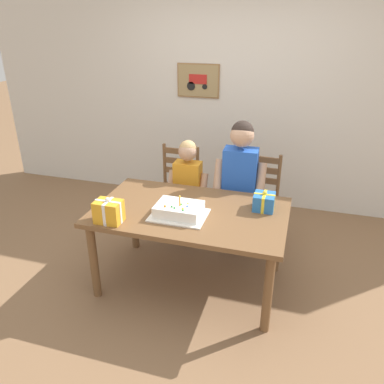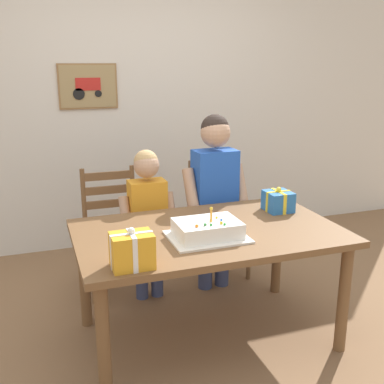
% 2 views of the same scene
% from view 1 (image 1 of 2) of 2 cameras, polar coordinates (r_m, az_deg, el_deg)
% --- Properties ---
extents(ground_plane, '(20.00, 20.00, 0.00)m').
position_cam_1_polar(ground_plane, '(3.55, -0.25, -13.15)').
color(ground_plane, '#846042').
extents(back_wall, '(6.40, 0.11, 2.60)m').
position_cam_1_polar(back_wall, '(4.68, 6.44, 13.71)').
color(back_wall, silver).
rests_on(back_wall, ground).
extents(dining_table, '(1.58, 0.96, 0.73)m').
position_cam_1_polar(dining_table, '(3.20, -0.27, -4.05)').
color(dining_table, brown).
rests_on(dining_table, ground).
extents(birthday_cake, '(0.44, 0.34, 0.19)m').
position_cam_1_polar(birthday_cake, '(3.05, -1.95, -2.76)').
color(birthday_cake, white).
rests_on(birthday_cake, dining_table).
extents(gift_box_red_large, '(0.21, 0.16, 0.21)m').
position_cam_1_polar(gift_box_red_large, '(3.01, -12.27, -2.85)').
color(gift_box_red_large, gold).
rests_on(gift_box_red_large, dining_table).
extents(gift_box_beside_cake, '(0.17, 0.18, 0.17)m').
position_cam_1_polar(gift_box_beside_cake, '(3.20, 10.65, -1.43)').
color(gift_box_beside_cake, '#286BB7').
rests_on(gift_box_beside_cake, dining_table).
extents(chair_left, '(0.43, 0.43, 0.92)m').
position_cam_1_polar(chair_left, '(4.16, -2.31, 0.39)').
color(chair_left, brown).
rests_on(chair_left, ground).
extents(chair_right, '(0.45, 0.45, 0.92)m').
position_cam_1_polar(chair_right, '(3.99, 9.47, -1.07)').
color(chair_right, brown).
rests_on(chair_right, ground).
extents(child_older, '(0.49, 0.28, 1.34)m').
position_cam_1_polar(child_older, '(3.62, 7.12, 2.37)').
color(child_older, '#38426B').
rests_on(child_older, ground).
extents(child_younger, '(0.40, 0.23, 1.11)m').
position_cam_1_polar(child_younger, '(3.79, -0.64, 1.30)').
color(child_younger, '#38426B').
rests_on(child_younger, ground).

